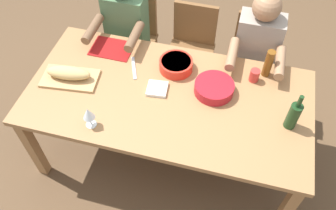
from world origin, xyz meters
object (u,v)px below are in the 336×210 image
(dining_table, at_px, (168,102))
(diner_far_right, at_px, (255,52))
(serving_bowl_fruit, at_px, (176,64))
(wine_glass, at_px, (88,114))
(serving_bowl_salad, at_px, (214,87))
(chair_far_center, at_px, (192,46))
(napkin_stack, at_px, (157,89))
(diner_far_left, at_px, (125,29))
(beer_bottle, at_px, (268,63))
(bread_loaf, at_px, (68,73))
(chair_far_left, at_px, (134,35))
(cup_far_right, at_px, (254,75))
(cutting_board, at_px, (70,78))
(chair_far_right, at_px, (253,57))
(wine_bottle, at_px, (293,115))

(dining_table, bearing_deg, diner_far_right, 49.65)
(diner_far_right, height_order, serving_bowl_fruit, diner_far_right)
(wine_glass, bearing_deg, serving_bowl_salad, 34.15)
(dining_table, relative_size, chair_far_center, 2.33)
(chair_far_center, xyz_separation_m, serving_bowl_salad, (0.30, -0.71, 0.30))
(napkin_stack, bearing_deg, diner_far_left, 126.73)
(dining_table, distance_m, serving_bowl_salad, 0.34)
(beer_bottle, distance_m, wine_glass, 1.29)
(diner_far_right, bearing_deg, serving_bowl_salad, -114.85)
(diner_far_right, height_order, bread_loaf, diner_far_right)
(chair_far_center, relative_size, beer_bottle, 3.86)
(chair_far_center, height_order, bread_loaf, same)
(chair_far_left, distance_m, cup_far_right, 1.26)
(cup_far_right, bearing_deg, chair_far_left, 154.38)
(diner_far_right, distance_m, wine_glass, 1.40)
(bread_loaf, height_order, wine_glass, wine_glass)
(serving_bowl_fruit, xyz_separation_m, cutting_board, (-0.71, -0.30, -0.04))
(chair_far_center, relative_size, napkin_stack, 6.07)
(chair_far_center, bearing_deg, chair_far_right, 0.00)
(cutting_board, height_order, cup_far_right, cup_far_right)
(serving_bowl_salad, distance_m, cutting_board, 1.03)
(serving_bowl_salad, bearing_deg, chair_far_left, 139.96)
(serving_bowl_fruit, bearing_deg, cutting_board, -157.13)
(beer_bottle, bearing_deg, dining_table, -149.35)
(cutting_board, height_order, beer_bottle, beer_bottle)
(cup_far_right, bearing_deg, serving_bowl_fruit, -176.62)
(serving_bowl_fruit, bearing_deg, wine_bottle, -20.28)
(cup_far_right, bearing_deg, wine_glass, -145.51)
(bread_loaf, bearing_deg, chair_far_center, 50.09)
(beer_bottle, bearing_deg, bread_loaf, -163.06)
(wine_glass, bearing_deg, serving_bowl_fruit, 57.37)
(bread_loaf, bearing_deg, beer_bottle, 16.94)
(serving_bowl_salad, relative_size, cutting_board, 0.69)
(chair_far_left, distance_m, bread_loaf, 0.94)
(diner_far_left, distance_m, serving_bowl_salad, 1.00)
(chair_far_right, height_order, diner_far_left, diner_far_left)
(chair_far_center, height_order, cutting_board, chair_far_center)
(chair_far_right, height_order, diner_far_right, diner_far_right)
(chair_far_right, xyz_separation_m, chair_far_left, (-1.09, 0.00, 0.00))
(chair_far_right, relative_size, chair_far_center, 1.00)
(diner_far_right, relative_size, wine_bottle, 4.14)
(diner_far_left, bearing_deg, napkin_stack, -53.27)
(diner_far_right, relative_size, serving_bowl_fruit, 4.87)
(chair_far_center, relative_size, serving_bowl_salad, 3.08)
(serving_bowl_salad, distance_m, serving_bowl_fruit, 0.34)
(chair_far_left, bearing_deg, diner_far_right, -9.57)
(bread_loaf, height_order, napkin_stack, bread_loaf)
(diner_far_right, relative_size, cup_far_right, 12.63)
(chair_far_center, height_order, beer_bottle, beer_bottle)
(chair_far_right, bearing_deg, napkin_stack, -128.29)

